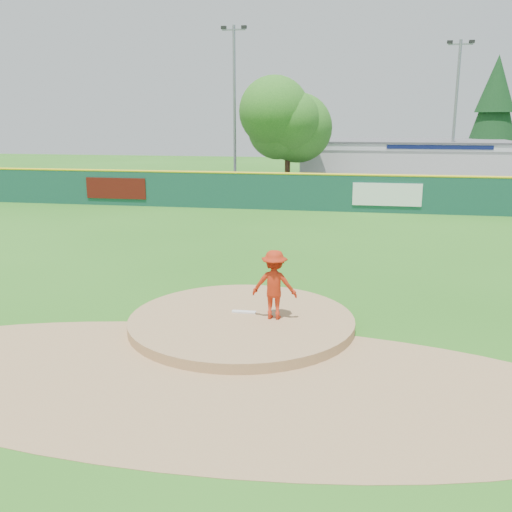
% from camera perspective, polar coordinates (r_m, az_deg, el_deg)
% --- Properties ---
extents(ground, '(120.00, 120.00, 0.00)m').
position_cam_1_polar(ground, '(14.11, -1.44, -7.05)').
color(ground, '#286B19').
rests_on(ground, ground).
extents(pitchers_mound, '(5.50, 5.50, 0.50)m').
position_cam_1_polar(pitchers_mound, '(14.11, -1.44, -7.05)').
color(pitchers_mound, '#9E774C').
rests_on(pitchers_mound, ground).
extents(pitching_rubber, '(0.60, 0.15, 0.04)m').
position_cam_1_polar(pitching_rubber, '(14.29, -1.21, -5.62)').
color(pitching_rubber, white).
rests_on(pitching_rubber, pitchers_mound).
extents(infield_dirt_arc, '(15.40, 15.40, 0.01)m').
position_cam_1_polar(infield_dirt_arc, '(11.42, -4.54, -12.27)').
color(infield_dirt_arc, '#9E774C').
rests_on(infield_dirt_arc, ground).
extents(parking_lot, '(44.00, 16.00, 0.02)m').
position_cam_1_polar(parking_lot, '(40.31, 6.33, 6.55)').
color(parking_lot, '#38383A').
rests_on(parking_lot, ground).
extents(pitcher, '(1.11, 0.66, 1.69)m').
position_cam_1_polar(pitcher, '(13.69, 1.85, -2.88)').
color(pitcher, '#B0270F').
rests_on(pitcher, pitchers_mound).
extents(van, '(5.75, 3.03, 1.54)m').
position_cam_1_polar(van, '(36.28, 5.68, 7.01)').
color(van, white).
rests_on(van, parking_lot).
extents(pool_building_grp, '(15.20, 8.20, 3.31)m').
position_cam_1_polar(pool_building_grp, '(45.16, 14.55, 9.08)').
color(pool_building_grp, silver).
rests_on(pool_building_grp, ground).
extents(fence_banners, '(18.87, 0.04, 1.20)m').
position_cam_1_polar(fence_banners, '(31.69, -1.03, 6.49)').
color(fence_banners, '#52110B').
rests_on(fence_banners, ground).
extents(playground_slide, '(0.88, 2.48, 1.37)m').
position_cam_1_polar(playground_slide, '(41.75, -17.90, 7.17)').
color(playground_slide, '#182FD3').
rests_on(playground_slide, ground).
extents(outfield_fence, '(40.00, 0.14, 2.07)m').
position_cam_1_polar(outfield_fence, '(31.28, 5.21, 6.50)').
color(outfield_fence, '#154538').
rests_on(outfield_fence, ground).
extents(deciduous_tree, '(5.60, 5.60, 7.36)m').
position_cam_1_polar(deciduous_tree, '(38.20, 3.22, 13.05)').
color(deciduous_tree, '#382314').
rests_on(deciduous_tree, ground).
extents(conifer_tree, '(4.40, 4.40, 9.50)m').
position_cam_1_polar(conifer_tree, '(49.99, 22.73, 13.34)').
color(conifer_tree, '#382314').
rests_on(conifer_tree, ground).
extents(light_pole_left, '(1.75, 0.25, 11.00)m').
position_cam_1_polar(light_pole_left, '(40.86, -2.17, 15.21)').
color(light_pole_left, gray).
rests_on(light_pole_left, ground).
extents(light_pole_right, '(1.75, 0.25, 10.00)m').
position_cam_1_polar(light_pole_right, '(42.39, 19.32, 13.73)').
color(light_pole_right, gray).
rests_on(light_pole_right, ground).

